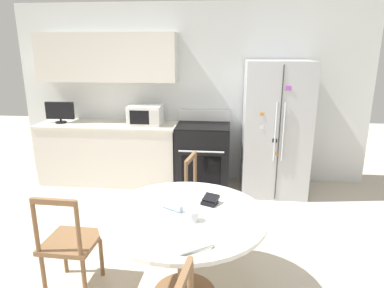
# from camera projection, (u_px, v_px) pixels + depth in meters

# --- Properties ---
(ground_plane) EXTENTS (14.00, 14.00, 0.00)m
(ground_plane) POSITION_uv_depth(u_px,v_px,m) (159.00, 285.00, 2.95)
(ground_plane) COLOR beige
(back_wall) EXTENTS (5.20, 0.44, 2.60)m
(back_wall) POSITION_uv_depth(u_px,v_px,m) (170.00, 85.00, 5.07)
(back_wall) COLOR silver
(back_wall) RESTS_ON ground_plane
(kitchen_counter) EXTENTS (2.04, 0.64, 0.90)m
(kitchen_counter) POSITION_uv_depth(u_px,v_px,m) (110.00, 153.00, 5.14)
(kitchen_counter) COLOR silver
(kitchen_counter) RESTS_ON ground_plane
(refrigerator) EXTENTS (0.86, 0.79, 1.82)m
(refrigerator) POSITION_uv_depth(u_px,v_px,m) (275.00, 128.00, 4.69)
(refrigerator) COLOR #B2B5BA
(refrigerator) RESTS_ON ground_plane
(oven_range) EXTENTS (0.75, 0.68, 1.08)m
(oven_range) POSITION_uv_depth(u_px,v_px,m) (203.00, 155.00, 4.97)
(oven_range) COLOR black
(oven_range) RESTS_ON ground_plane
(microwave) EXTENTS (0.47, 0.38, 0.28)m
(microwave) POSITION_uv_depth(u_px,v_px,m) (145.00, 115.00, 4.93)
(microwave) COLOR white
(microwave) RESTS_ON kitchen_counter
(countertop_tv) EXTENTS (0.42, 0.16, 0.31)m
(countertop_tv) POSITION_uv_depth(u_px,v_px,m) (60.00, 112.00, 5.02)
(countertop_tv) COLOR black
(countertop_tv) RESTS_ON kitchen_counter
(dining_table) EXTENTS (1.28, 1.28, 0.75)m
(dining_table) POSITION_uv_depth(u_px,v_px,m) (184.00, 229.00, 2.67)
(dining_table) COLOR white
(dining_table) RESTS_ON ground_plane
(dining_chair_left) EXTENTS (0.43, 0.43, 0.90)m
(dining_chair_left) POSITION_uv_depth(u_px,v_px,m) (70.00, 243.00, 2.80)
(dining_chair_left) COLOR brown
(dining_chair_left) RESTS_ON ground_plane
(dining_chair_far) EXTENTS (0.48, 0.48, 0.90)m
(dining_chair_far) POSITION_uv_depth(u_px,v_px,m) (205.00, 199.00, 3.60)
(dining_chair_far) COLOR brown
(dining_chair_far) RESTS_ON ground_plane
(candle_glass) EXTENTS (0.09, 0.09, 0.08)m
(candle_glass) POSITION_uv_depth(u_px,v_px,m) (192.00, 217.00, 2.51)
(candle_glass) COLOR silver
(candle_glass) RESTS_ON dining_table
(folded_napkin) EXTENTS (0.18, 0.14, 0.05)m
(folded_napkin) POSITION_uv_depth(u_px,v_px,m) (172.00, 207.00, 2.68)
(folded_napkin) COLOR #A3BCDB
(folded_napkin) RESTS_ON dining_table
(wallet) EXTENTS (0.16, 0.16, 0.07)m
(wallet) POSITION_uv_depth(u_px,v_px,m) (210.00, 201.00, 2.79)
(wallet) COLOR black
(wallet) RESTS_ON dining_table
(mail_stack) EXTENTS (0.35, 0.37, 0.02)m
(mail_stack) POSITION_uv_depth(u_px,v_px,m) (188.00, 239.00, 2.26)
(mail_stack) COLOR white
(mail_stack) RESTS_ON dining_table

